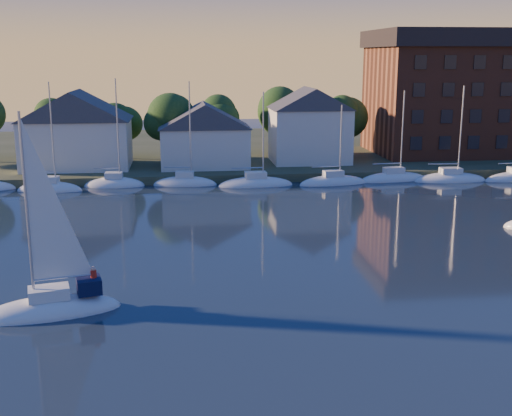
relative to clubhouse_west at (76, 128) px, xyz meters
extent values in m
plane|color=black|center=(22.00, -58.00, -5.93)|extent=(260.00, 260.00, 0.00)
cube|color=#313B22|center=(22.00, 17.00, -5.93)|extent=(160.00, 50.00, 2.00)
cube|color=brown|center=(22.00, -6.00, -5.93)|extent=(120.00, 3.00, 1.00)
cube|color=silver|center=(0.00, 0.00, -1.93)|extent=(13.00, 9.00, 6.00)
cube|color=silver|center=(16.00, -1.00, -2.43)|extent=(11.00, 8.00, 5.00)
cube|color=silver|center=(30.00, 1.00, -1.43)|extent=(10.00, 8.00, 7.00)
cube|color=brown|center=(56.00, 7.00, 2.57)|extent=(30.00, 16.00, 15.00)
cube|color=black|center=(56.00, 7.00, 11.27)|extent=(31.00, 17.00, 2.40)
cylinder|color=#352218|center=(-4.00, 5.00, -3.18)|extent=(0.50, 0.50, 3.50)
sphere|color=#193714|center=(-4.00, 5.00, 1.27)|extent=(5.40, 5.40, 5.40)
cylinder|color=#352218|center=(4.00, 5.00, -3.18)|extent=(0.50, 0.50, 3.50)
sphere|color=#193714|center=(4.00, 5.00, 1.27)|extent=(5.40, 5.40, 5.40)
cylinder|color=#352218|center=(12.00, 5.00, -3.18)|extent=(0.50, 0.50, 3.50)
sphere|color=#193714|center=(12.00, 5.00, 1.27)|extent=(5.40, 5.40, 5.40)
cylinder|color=#352218|center=(20.00, 5.00, -3.18)|extent=(0.50, 0.50, 3.50)
sphere|color=#193714|center=(20.00, 5.00, 1.27)|extent=(5.40, 5.40, 5.40)
cylinder|color=#352218|center=(28.00, 5.00, -3.18)|extent=(0.50, 0.50, 3.50)
sphere|color=#193714|center=(28.00, 5.00, 1.27)|extent=(5.40, 5.40, 5.40)
cylinder|color=#352218|center=(36.00, 5.00, -3.18)|extent=(0.50, 0.50, 3.50)
sphere|color=#193714|center=(36.00, 5.00, 1.27)|extent=(5.40, 5.40, 5.40)
cylinder|color=#352218|center=(44.00, 5.00, -3.18)|extent=(0.50, 0.50, 3.50)
sphere|color=#193714|center=(44.00, 5.00, 1.27)|extent=(5.40, 5.40, 5.40)
cylinder|color=#352218|center=(52.00, 5.00, -3.18)|extent=(0.50, 0.50, 3.50)
sphere|color=#193714|center=(52.00, 5.00, 1.27)|extent=(5.40, 5.40, 5.40)
cylinder|color=#352218|center=(60.00, 5.00, -3.18)|extent=(0.50, 0.50, 3.50)
sphere|color=#193714|center=(60.00, 5.00, 1.27)|extent=(5.40, 5.40, 5.40)
ellipsoid|color=silver|center=(-2.00, -9.00, -5.93)|extent=(7.50, 2.40, 2.20)
cube|color=silver|center=(-2.00, -9.00, -4.63)|extent=(2.10, 1.32, 0.70)
cylinder|color=#A5A8AD|center=(-1.25, -9.00, 0.02)|extent=(0.16, 0.16, 10.00)
cylinder|color=#A5A8AD|center=(-2.83, -9.00, -3.78)|extent=(3.15, 0.12, 0.12)
ellipsoid|color=silver|center=(6.00, -9.00, -5.93)|extent=(7.50, 2.40, 2.20)
cube|color=silver|center=(6.00, -9.00, -4.63)|extent=(2.10, 1.32, 0.70)
cylinder|color=#A5A8AD|center=(6.75, -9.00, 0.02)|extent=(0.16, 0.16, 10.00)
cylinder|color=#A5A8AD|center=(5.17, -9.00, -3.78)|extent=(3.15, 0.12, 0.12)
ellipsoid|color=silver|center=(14.00, -9.00, -5.93)|extent=(7.50, 2.40, 2.20)
cube|color=silver|center=(14.00, -9.00, -4.63)|extent=(2.10, 1.32, 0.70)
cylinder|color=#A5A8AD|center=(14.75, -9.00, 0.02)|extent=(0.16, 0.16, 10.00)
cylinder|color=#A5A8AD|center=(13.17, -9.00, -3.78)|extent=(3.15, 0.12, 0.12)
ellipsoid|color=silver|center=(22.00, -9.00, -5.93)|extent=(7.50, 2.40, 2.20)
cube|color=silver|center=(22.00, -9.00, -4.63)|extent=(2.10, 1.32, 0.70)
cylinder|color=#A5A8AD|center=(22.75, -9.00, 0.02)|extent=(0.16, 0.16, 10.00)
cylinder|color=#A5A8AD|center=(21.17, -9.00, -3.78)|extent=(3.15, 0.12, 0.12)
ellipsoid|color=silver|center=(30.00, -9.00, -5.93)|extent=(7.50, 2.40, 2.20)
cube|color=silver|center=(30.00, -9.00, -4.63)|extent=(2.10, 1.32, 0.70)
cylinder|color=#A5A8AD|center=(30.75, -9.00, 0.02)|extent=(0.16, 0.16, 10.00)
cylinder|color=#A5A8AD|center=(29.17, -9.00, -3.78)|extent=(3.15, 0.12, 0.12)
ellipsoid|color=silver|center=(38.00, -9.00, -5.93)|extent=(7.50, 2.40, 2.20)
cube|color=silver|center=(38.00, -9.00, -4.63)|extent=(2.10, 1.32, 0.70)
cylinder|color=#A5A8AD|center=(38.75, -9.00, 0.02)|extent=(0.16, 0.16, 10.00)
cylinder|color=#A5A8AD|center=(37.17, -9.00, -3.78)|extent=(3.15, 0.12, 0.12)
ellipsoid|color=silver|center=(46.00, -9.00, -5.93)|extent=(7.50, 2.40, 2.20)
cube|color=silver|center=(46.00, -9.00, -4.63)|extent=(2.10, 1.32, 0.70)
cylinder|color=#A5A8AD|center=(46.75, -9.00, 0.02)|extent=(0.16, 0.16, 10.00)
cylinder|color=#A5A8AD|center=(45.17, -9.00, -3.78)|extent=(3.15, 0.12, 0.12)
cylinder|color=#A5A8AD|center=(53.17, -9.00, -3.78)|extent=(3.15, 0.12, 0.12)
ellipsoid|color=silver|center=(5.08, -46.27, -5.93)|extent=(8.57, 4.39, 2.20)
cube|color=silver|center=(5.08, -46.27, -4.63)|extent=(2.56, 1.92, 0.70)
cylinder|color=#A5A8AD|center=(4.28, -46.45, 0.48)|extent=(0.16, 0.16, 10.92)
cylinder|color=#A5A8AD|center=(5.96, -46.07, -3.78)|extent=(3.38, 0.88, 0.12)
cube|color=black|center=(7.32, -45.76, -4.43)|extent=(1.72, 1.85, 0.90)
camera|label=1|loc=(12.97, -82.69, 8.84)|focal=45.00mm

